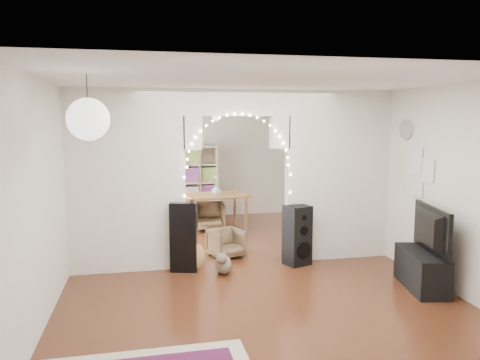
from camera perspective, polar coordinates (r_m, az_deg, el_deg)
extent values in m
plane|color=black|center=(7.49, -0.37, -10.09)|extent=(7.50, 7.50, 0.00)
cube|color=white|center=(7.16, -0.39, 11.01)|extent=(5.00, 7.50, 0.02)
cube|color=silver|center=(10.88, -4.26, 2.63)|extent=(5.00, 0.02, 2.70)
cube|color=silver|center=(3.65, 11.33, -6.99)|extent=(5.00, 0.02, 2.70)
cube|color=silver|center=(7.15, -20.44, -0.30)|extent=(0.02, 7.50, 2.70)
cube|color=silver|center=(8.07, 17.31, 0.66)|extent=(0.02, 7.50, 2.70)
cube|color=silver|center=(7.06, -13.62, -0.13)|extent=(1.70, 0.20, 2.70)
cube|color=silver|center=(7.69, 11.76, 0.53)|extent=(1.70, 0.20, 2.70)
cube|color=silver|center=(7.15, -0.39, 9.41)|extent=(1.60, 0.20, 0.40)
cube|color=white|center=(8.90, -18.57, 2.18)|extent=(0.04, 1.20, 1.40)
cylinder|color=white|center=(7.49, 19.63, 5.83)|extent=(0.03, 0.31, 0.31)
sphere|color=white|center=(4.63, -18.02, 7.05)|extent=(0.40, 0.40, 0.40)
cube|color=black|center=(6.99, -6.90, -6.98)|extent=(0.42, 0.23, 1.04)
ellipsoid|color=#B48148|center=(7.04, -5.79, -7.98)|extent=(0.39, 0.25, 0.44)
cube|color=black|center=(6.95, -5.83, -5.05)|extent=(0.05, 0.04, 0.51)
cube|color=black|center=(6.90, -5.86, -2.81)|extent=(0.06, 0.05, 0.11)
ellipsoid|color=brown|center=(6.98, -2.06, -10.23)|extent=(0.35, 0.44, 0.27)
sphere|color=brown|center=(6.79, -2.25, -9.54)|extent=(0.20, 0.20, 0.16)
cone|color=brown|center=(6.76, -2.59, -8.91)|extent=(0.05, 0.05, 0.06)
cone|color=brown|center=(6.77, -1.92, -8.88)|extent=(0.05, 0.05, 0.06)
cylinder|color=brown|center=(7.20, -1.82, -10.43)|extent=(0.12, 0.25, 0.08)
cube|color=black|center=(7.36, 6.99, -6.70)|extent=(0.45, 0.42, 0.93)
cylinder|color=black|center=(7.29, 7.76, -8.52)|extent=(0.26, 0.11, 0.27)
cylinder|color=black|center=(7.21, 7.80, -6.15)|extent=(0.14, 0.07, 0.14)
cylinder|color=black|center=(7.17, 7.83, -4.55)|extent=(0.08, 0.05, 0.08)
cube|color=black|center=(6.81, 21.25, -10.20)|extent=(0.59, 1.06, 0.50)
imported|color=black|center=(6.66, 21.48, -5.60)|extent=(0.35, 1.08, 0.62)
cube|color=#C6B090|center=(10.63, -7.14, -0.32)|extent=(1.66, 0.58, 1.67)
cube|color=brown|center=(9.43, -2.91, -1.89)|extent=(1.32, 0.99, 0.05)
cylinder|color=brown|center=(9.05, -5.38, -4.74)|extent=(0.05, 0.05, 0.70)
cylinder|color=brown|center=(9.38, 0.75, -4.27)|extent=(0.05, 0.05, 0.70)
cylinder|color=brown|center=(9.65, -6.44, -3.99)|extent=(0.05, 0.05, 0.70)
cylinder|color=brown|center=(9.97, -0.65, -3.58)|extent=(0.05, 0.05, 0.70)
imported|color=white|center=(9.41, -2.92, -1.16)|extent=(0.21, 0.21, 0.19)
imported|color=brown|center=(9.63, -3.76, -4.42)|extent=(0.64, 0.65, 0.56)
imported|color=brown|center=(7.73, -1.70, -7.73)|extent=(0.64, 0.65, 0.46)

